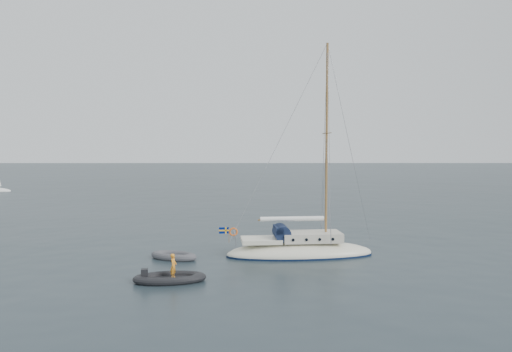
{
  "coord_description": "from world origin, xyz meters",
  "views": [
    {
      "loc": [
        -2.58,
        -29.52,
        6.75
      ],
      "look_at": [
        -2.49,
        0.0,
        4.86
      ],
      "focal_mm": 35.0,
      "sensor_mm": 36.0,
      "label": 1
    }
  ],
  "objects": [
    {
      "name": "ground",
      "position": [
        0.0,
        0.0,
        0.0
      ],
      "size": [
        300.0,
        300.0,
        0.0
      ],
      "primitive_type": "plane",
      "color": "black",
      "rests_on": "ground"
    },
    {
      "name": "rib",
      "position": [
        -6.76,
        -5.43,
        0.22
      ],
      "size": [
        3.59,
        1.63,
        1.41
      ],
      "rotation": [
        0.0,
        0.0,
        0.17
      ],
      "color": "black",
      "rests_on": "ground"
    },
    {
      "name": "sailboat",
      "position": [
        0.18,
        0.27,
        1.01
      ],
      "size": [
        9.36,
        2.81,
        13.33
      ],
      "rotation": [
        0.0,
        0.0,
        0.09
      ],
      "color": "silver",
      "rests_on": "ground"
    },
    {
      "name": "dinghy",
      "position": [
        -7.34,
        -0.56,
        0.19
      ],
      "size": [
        2.95,
        1.33,
        0.42
      ],
      "rotation": [
        0.0,
        0.0,
        -0.37
      ],
      "color": "#4C4C50",
      "rests_on": "ground"
    }
  ]
}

